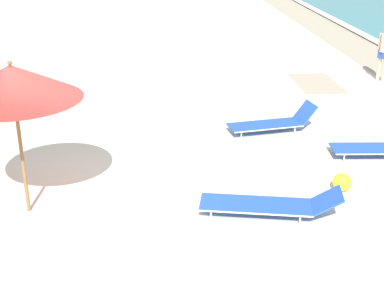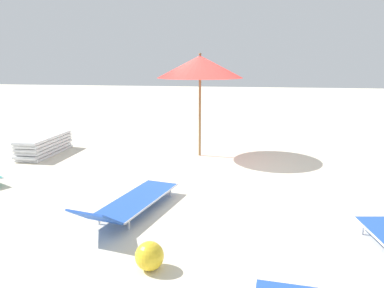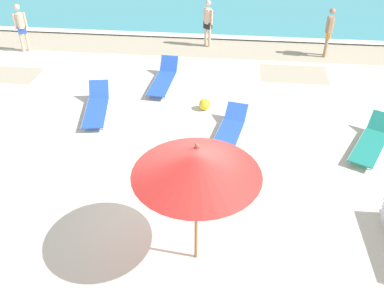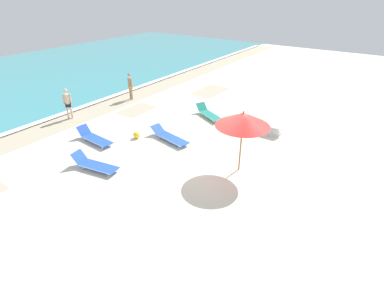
{
  "view_description": "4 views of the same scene",
  "coord_description": "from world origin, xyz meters",
  "px_view_note": "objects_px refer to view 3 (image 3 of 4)",
  "views": [
    {
      "loc": [
        8.61,
        1.05,
        4.51
      ],
      "look_at": [
        0.49,
        1.69,
        1.14
      ],
      "focal_mm": 50.0,
      "sensor_mm": 36.0,
      "label": 1
    },
    {
      "loc": [
        -1.0,
        8.21,
        2.34
      ],
      "look_at": [
        0.33,
        0.88,
        0.73
      ],
      "focal_mm": 35.0,
      "sensor_mm": 36.0,
      "label": 2
    },
    {
      "loc": [
        1.0,
        -6.47,
        6.31
      ],
      "look_at": [
        0.12,
        1.64,
        0.67
      ],
      "focal_mm": 40.0,
      "sensor_mm": 36.0,
      "label": 3
    },
    {
      "loc": [
        -9.27,
        -5.46,
        6.74
      ],
      "look_at": [
        0.06,
        0.98,
        0.75
      ],
      "focal_mm": 28.0,
      "sensor_mm": 36.0,
      "label": 4
    }
  ],
  "objects_px": {
    "beach_umbrella": "(197,161)",
    "beachgoer_shoreline_child": "(21,25)",
    "sun_lounger_near_water_left": "(164,79)",
    "beachgoer_strolling_adult": "(329,30)",
    "sun_lounger_beside_umbrella": "(97,107)",
    "sun_lounger_near_water_right": "(372,141)",
    "beach_ball": "(205,104)",
    "beachgoer_wading_adult": "(208,21)",
    "sun_lounger_under_umbrella": "(229,133)"
  },
  "relations": [
    {
      "from": "beach_umbrella",
      "to": "sun_lounger_near_water_right",
      "type": "bearing_deg",
      "value": 44.41
    },
    {
      "from": "sun_lounger_beside_umbrella",
      "to": "beachgoer_shoreline_child",
      "type": "height_order",
      "value": "beachgoer_shoreline_child"
    },
    {
      "from": "beach_umbrella",
      "to": "beachgoer_shoreline_child",
      "type": "relative_size",
      "value": 1.47
    },
    {
      "from": "sun_lounger_beside_umbrella",
      "to": "sun_lounger_near_water_left",
      "type": "xyz_separation_m",
      "value": [
        1.62,
        2.0,
        -0.0
      ]
    },
    {
      "from": "sun_lounger_near_water_left",
      "to": "beachgoer_wading_adult",
      "type": "relative_size",
      "value": 1.23
    },
    {
      "from": "sun_lounger_near_water_left",
      "to": "beachgoer_strolling_adult",
      "type": "height_order",
      "value": "beachgoer_strolling_adult"
    },
    {
      "from": "beach_ball",
      "to": "sun_lounger_near_water_left",
      "type": "bearing_deg",
      "value": 135.59
    },
    {
      "from": "sun_lounger_near_water_right",
      "to": "beach_ball",
      "type": "relative_size",
      "value": 6.44
    },
    {
      "from": "sun_lounger_beside_umbrella",
      "to": "sun_lounger_near_water_right",
      "type": "xyz_separation_m",
      "value": [
        7.45,
        -0.94,
        -0.01
      ]
    },
    {
      "from": "sun_lounger_under_umbrella",
      "to": "beach_ball",
      "type": "distance_m",
      "value": 1.67
    },
    {
      "from": "beachgoer_strolling_adult",
      "to": "beach_umbrella",
      "type": "bearing_deg",
      "value": 175.03
    },
    {
      "from": "beach_umbrella",
      "to": "sun_lounger_near_water_left",
      "type": "distance_m",
      "value": 7.44
    },
    {
      "from": "sun_lounger_near_water_right",
      "to": "beach_ball",
      "type": "bearing_deg",
      "value": -172.42
    },
    {
      "from": "beach_ball",
      "to": "beach_umbrella",
      "type": "bearing_deg",
      "value": -86.83
    },
    {
      "from": "beach_umbrella",
      "to": "beachgoer_wading_adult",
      "type": "xyz_separation_m",
      "value": [
        -0.61,
        10.44,
        -1.24
      ]
    },
    {
      "from": "sun_lounger_near_water_left",
      "to": "beachgoer_strolling_adult",
      "type": "distance_m",
      "value": 6.33
    },
    {
      "from": "sun_lounger_under_umbrella",
      "to": "sun_lounger_near_water_left",
      "type": "bearing_deg",
      "value": 137.98
    },
    {
      "from": "beach_umbrella",
      "to": "sun_lounger_beside_umbrella",
      "type": "height_order",
      "value": "beach_umbrella"
    },
    {
      "from": "sun_lounger_near_water_left",
      "to": "beach_ball",
      "type": "bearing_deg",
      "value": -40.59
    },
    {
      "from": "sun_lounger_beside_umbrella",
      "to": "sun_lounger_near_water_right",
      "type": "bearing_deg",
      "value": -17.42
    },
    {
      "from": "sun_lounger_near_water_right",
      "to": "beachgoer_strolling_adult",
      "type": "xyz_separation_m",
      "value": [
        -0.31,
        5.94,
        0.79
      ]
    },
    {
      "from": "sun_lounger_under_umbrella",
      "to": "beach_ball",
      "type": "relative_size",
      "value": 7.09
    },
    {
      "from": "beach_umbrella",
      "to": "beachgoer_strolling_adult",
      "type": "distance_m",
      "value": 10.7
    },
    {
      "from": "beachgoer_shoreline_child",
      "to": "beach_ball",
      "type": "relative_size",
      "value": 5.24
    },
    {
      "from": "beachgoer_wading_adult",
      "to": "beachgoer_shoreline_child",
      "type": "distance_m",
      "value": 6.89
    },
    {
      "from": "beachgoer_shoreline_child",
      "to": "beachgoer_strolling_adult",
      "type": "xyz_separation_m",
      "value": [
        11.16,
        0.75,
        0.0
      ]
    },
    {
      "from": "beachgoer_wading_adult",
      "to": "beachgoer_strolling_adult",
      "type": "height_order",
      "value": "same"
    },
    {
      "from": "sun_lounger_near_water_left",
      "to": "sun_lounger_near_water_right",
      "type": "distance_m",
      "value": 6.53
    },
    {
      "from": "sun_lounger_beside_umbrella",
      "to": "beachgoer_wading_adult",
      "type": "relative_size",
      "value": 1.19
    },
    {
      "from": "sun_lounger_under_umbrella",
      "to": "sun_lounger_near_water_left",
      "type": "height_order",
      "value": "sun_lounger_near_water_left"
    },
    {
      "from": "sun_lounger_near_water_left",
      "to": "sun_lounger_near_water_right",
      "type": "height_order",
      "value": "sun_lounger_near_water_left"
    },
    {
      "from": "sun_lounger_beside_umbrella",
      "to": "beachgoer_strolling_adult",
      "type": "height_order",
      "value": "beachgoer_strolling_adult"
    },
    {
      "from": "sun_lounger_under_umbrella",
      "to": "beachgoer_wading_adult",
      "type": "height_order",
      "value": "beachgoer_wading_adult"
    },
    {
      "from": "beachgoer_strolling_adult",
      "to": "beach_ball",
      "type": "distance_m",
      "value": 6.06
    },
    {
      "from": "sun_lounger_beside_umbrella",
      "to": "sun_lounger_near_water_right",
      "type": "distance_m",
      "value": 7.51
    },
    {
      "from": "sun_lounger_near_water_right",
      "to": "beachgoer_wading_adult",
      "type": "relative_size",
      "value": 1.23
    },
    {
      "from": "sun_lounger_under_umbrella",
      "to": "beachgoer_shoreline_child",
      "type": "xyz_separation_m",
      "value": [
        -7.84,
        5.16,
        0.8
      ]
    },
    {
      "from": "beach_umbrella",
      "to": "sun_lounger_beside_umbrella",
      "type": "bearing_deg",
      "value": 124.32
    },
    {
      "from": "beach_umbrella",
      "to": "beachgoer_shoreline_child",
      "type": "distance_m",
      "value": 11.85
    },
    {
      "from": "beach_umbrella",
      "to": "beachgoer_shoreline_child",
      "type": "bearing_deg",
      "value": 128.8
    },
    {
      "from": "sun_lounger_near_water_left",
      "to": "beachgoer_wading_adult",
      "type": "height_order",
      "value": "beachgoer_wading_adult"
    },
    {
      "from": "beachgoer_strolling_adult",
      "to": "beach_ball",
      "type": "xyz_separation_m",
      "value": [
        -4.08,
        -4.41,
        -0.83
      ]
    },
    {
      "from": "sun_lounger_near_water_right",
      "to": "beach_umbrella",
      "type": "bearing_deg",
      "value": -108.83
    },
    {
      "from": "sun_lounger_near_water_left",
      "to": "sun_lounger_near_water_right",
      "type": "bearing_deg",
      "value": -22.96
    },
    {
      "from": "sun_lounger_under_umbrella",
      "to": "sun_lounger_beside_umbrella",
      "type": "bearing_deg",
      "value": 177.45
    },
    {
      "from": "beach_umbrella",
      "to": "beachgoer_strolling_adult",
      "type": "xyz_separation_m",
      "value": [
        3.77,
        9.93,
        -1.24
      ]
    },
    {
      "from": "beach_umbrella",
      "to": "sun_lounger_near_water_right",
      "type": "xyz_separation_m",
      "value": [
        4.08,
        4.0,
        -2.03
      ]
    },
    {
      "from": "sun_lounger_beside_umbrella",
      "to": "sun_lounger_near_water_left",
      "type": "height_order",
      "value": "sun_lounger_beside_umbrella"
    },
    {
      "from": "beach_umbrella",
      "to": "beachgoer_shoreline_child",
      "type": "xyz_separation_m",
      "value": [
        -7.38,
        9.19,
        -1.24
      ]
    },
    {
      "from": "beachgoer_strolling_adult",
      "to": "beach_ball",
      "type": "height_order",
      "value": "beachgoer_strolling_adult"
    }
  ]
}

